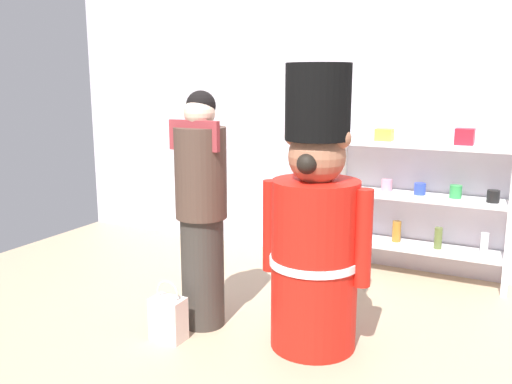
{
  "coord_description": "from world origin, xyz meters",
  "views": [
    {
      "loc": [
        1.5,
        -2.79,
        1.73
      ],
      "look_at": [
        -0.1,
        0.33,
        1.0
      ],
      "focal_mm": 38.5,
      "sensor_mm": 36.0,
      "label": 1
    }
  ],
  "objects_px": {
    "person_shopper": "(201,209)",
    "shopping_bag": "(168,318)",
    "merchandise_shelf": "(420,195)",
    "teddy_bear_guard": "(315,230)"
  },
  "relations": [
    {
      "from": "merchandise_shelf",
      "to": "teddy_bear_guard",
      "type": "relative_size",
      "value": 0.84
    },
    {
      "from": "teddy_bear_guard",
      "to": "person_shopper",
      "type": "bearing_deg",
      "value": -175.71
    },
    {
      "from": "merchandise_shelf",
      "to": "shopping_bag",
      "type": "distance_m",
      "value": 2.41
    },
    {
      "from": "merchandise_shelf",
      "to": "shopping_bag",
      "type": "height_order",
      "value": "merchandise_shelf"
    },
    {
      "from": "person_shopper",
      "to": "shopping_bag",
      "type": "relative_size",
      "value": 3.93
    },
    {
      "from": "merchandise_shelf",
      "to": "shopping_bag",
      "type": "relative_size",
      "value": 3.62
    },
    {
      "from": "merchandise_shelf",
      "to": "person_shopper",
      "type": "relative_size",
      "value": 0.92
    },
    {
      "from": "merchandise_shelf",
      "to": "person_shopper",
      "type": "xyz_separation_m",
      "value": [
        -1.15,
        -1.68,
        0.11
      ]
    },
    {
      "from": "merchandise_shelf",
      "to": "person_shopper",
      "type": "height_order",
      "value": "person_shopper"
    },
    {
      "from": "merchandise_shelf",
      "to": "teddy_bear_guard",
      "type": "bearing_deg",
      "value": -101.97
    }
  ]
}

